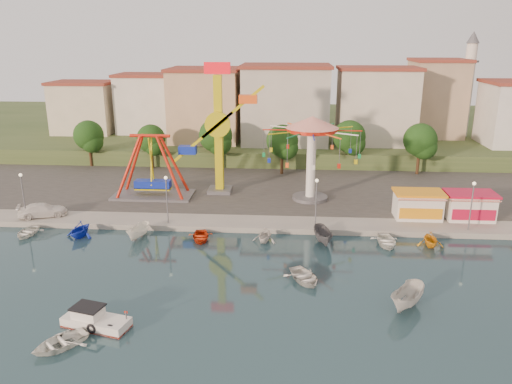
# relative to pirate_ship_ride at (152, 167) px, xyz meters

# --- Properties ---
(ground) EXTENTS (200.00, 200.00, 0.00)m
(ground) POSITION_rel_pirate_ship_ride_xyz_m (12.11, -22.27, -4.39)
(ground) COLOR #132936
(ground) RESTS_ON ground
(quay_deck) EXTENTS (200.00, 100.00, 0.60)m
(quay_deck) POSITION_rel_pirate_ship_ride_xyz_m (12.11, 39.73, -4.09)
(quay_deck) COLOR #9E998E
(quay_deck) RESTS_ON ground
(asphalt_pad) EXTENTS (90.00, 28.00, 0.01)m
(asphalt_pad) POSITION_rel_pirate_ship_ride_xyz_m (12.11, 7.73, -3.79)
(asphalt_pad) COLOR #4C4944
(asphalt_pad) RESTS_ON quay_deck
(hill_terrace) EXTENTS (200.00, 60.00, 3.00)m
(hill_terrace) POSITION_rel_pirate_ship_ride_xyz_m (12.11, 44.73, -2.89)
(hill_terrace) COLOR #384C26
(hill_terrace) RESTS_ON ground
(pirate_ship_ride) EXTENTS (10.00, 5.00, 8.00)m
(pirate_ship_ride) POSITION_rel_pirate_ship_ride_xyz_m (0.00, 0.00, 0.00)
(pirate_ship_ride) COLOR #59595E
(pirate_ship_ride) RESTS_ON quay_deck
(kamikaze_tower) EXTENTS (7.91, 3.10, 16.50)m
(kamikaze_tower) POSITION_rel_pirate_ship_ride_xyz_m (8.62, 2.10, 4.03)
(kamikaze_tower) COLOR #59595E
(kamikaze_tower) RESTS_ON quay_deck
(wave_swinger) EXTENTS (11.60, 11.60, 10.40)m
(wave_swinger) POSITION_rel_pirate_ship_ride_xyz_m (19.86, 0.13, 3.80)
(wave_swinger) COLOR #59595E
(wave_swinger) RESTS_ON quay_deck
(booth_left) EXTENTS (5.40, 3.78, 3.08)m
(booth_left) POSITION_rel_pirate_ship_ride_xyz_m (31.61, -5.78, -2.23)
(booth_left) COLOR white
(booth_left) RESTS_ON quay_deck
(booth_mid) EXTENTS (5.40, 3.78, 3.08)m
(booth_mid) POSITION_rel_pirate_ship_ride_xyz_m (37.24, -5.78, -2.23)
(booth_mid) COLOR white
(booth_mid) RESTS_ON quay_deck
(lamp_post_0) EXTENTS (0.14, 0.14, 5.00)m
(lamp_post_0) POSITION_rel_pirate_ship_ride_xyz_m (-11.89, -9.27, -1.29)
(lamp_post_0) COLOR #59595E
(lamp_post_0) RESTS_ON quay_deck
(lamp_post_1) EXTENTS (0.14, 0.14, 5.00)m
(lamp_post_1) POSITION_rel_pirate_ship_ride_xyz_m (4.11, -9.27, -1.29)
(lamp_post_1) COLOR #59595E
(lamp_post_1) RESTS_ON quay_deck
(lamp_post_2) EXTENTS (0.14, 0.14, 5.00)m
(lamp_post_2) POSITION_rel_pirate_ship_ride_xyz_m (20.11, -9.27, -1.29)
(lamp_post_2) COLOR #59595E
(lamp_post_2) RESTS_ON quay_deck
(lamp_post_3) EXTENTS (0.14, 0.14, 5.00)m
(lamp_post_3) POSITION_rel_pirate_ship_ride_xyz_m (36.11, -9.27, -1.29)
(lamp_post_3) COLOR #59595E
(lamp_post_3) RESTS_ON quay_deck
(tree_0) EXTENTS (4.60, 4.60, 7.19)m
(tree_0) POSITION_rel_pirate_ship_ride_xyz_m (-13.89, 14.71, 1.08)
(tree_0) COLOR #382314
(tree_0) RESTS_ON quay_deck
(tree_1) EXTENTS (4.35, 4.35, 6.80)m
(tree_1) POSITION_rel_pirate_ship_ride_xyz_m (-3.89, 13.97, 0.81)
(tree_1) COLOR #382314
(tree_1) RESTS_ON quay_deck
(tree_2) EXTENTS (5.02, 5.02, 7.85)m
(tree_2) POSITION_rel_pirate_ship_ride_xyz_m (6.11, 13.54, 1.52)
(tree_2) COLOR #382314
(tree_2) RESTS_ON quay_deck
(tree_3) EXTENTS (4.68, 4.68, 7.32)m
(tree_3) POSITION_rel_pirate_ship_ride_xyz_m (16.11, 12.10, 1.16)
(tree_3) COLOR #382314
(tree_3) RESTS_ON quay_deck
(tree_4) EXTENTS (4.86, 4.86, 7.60)m
(tree_4) POSITION_rel_pirate_ship_ride_xyz_m (26.11, 15.09, 1.35)
(tree_4) COLOR #382314
(tree_4) RESTS_ON quay_deck
(tree_5) EXTENTS (4.83, 4.83, 7.54)m
(tree_5) POSITION_rel_pirate_ship_ride_xyz_m (36.11, 13.27, 1.31)
(tree_5) COLOR #382314
(tree_5) RESTS_ON quay_deck
(building_0) EXTENTS (9.26, 9.53, 11.87)m
(building_0) POSITION_rel_pirate_ship_ride_xyz_m (-21.26, 23.80, 4.54)
(building_0) COLOR beige
(building_0) RESTS_ON hill_terrace
(building_1) EXTENTS (12.33, 9.01, 8.63)m
(building_1) POSITION_rel_pirate_ship_ride_xyz_m (-9.22, 29.12, 2.92)
(building_1) COLOR silver
(building_1) RESTS_ON hill_terrace
(building_2) EXTENTS (11.95, 9.28, 11.23)m
(building_2) POSITION_rel_pirate_ship_ride_xyz_m (3.93, 29.69, 4.22)
(building_2) COLOR tan
(building_2) RESTS_ON hill_terrace
(building_3) EXTENTS (12.59, 10.50, 9.20)m
(building_3) POSITION_rel_pirate_ship_ride_xyz_m (17.72, 26.54, 3.20)
(building_3) COLOR beige
(building_3) RESTS_ON hill_terrace
(building_4) EXTENTS (10.75, 9.23, 9.24)m
(building_4) POSITION_rel_pirate_ship_ride_xyz_m (31.18, 29.94, 3.22)
(building_4) COLOR beige
(building_4) RESTS_ON hill_terrace
(building_5) EXTENTS (12.77, 10.96, 11.21)m
(building_5) POSITION_rel_pirate_ship_ride_xyz_m (44.48, 28.07, 4.21)
(building_5) COLOR tan
(building_5) RESTS_ON hill_terrace
(minaret) EXTENTS (2.80, 2.80, 18.00)m
(minaret) POSITION_rel_pirate_ship_ride_xyz_m (48.11, 31.73, 8.15)
(minaret) COLOR silver
(minaret) RESTS_ON hill_terrace
(cabin_motorboat) EXTENTS (5.17, 2.99, 1.71)m
(cabin_motorboat) POSITION_rel_pirate_ship_ride_xyz_m (3.44, -28.91, -3.94)
(cabin_motorboat) COLOR white
(cabin_motorboat) RESTS_ON ground
(rowboat_a) EXTENTS (4.24, 4.75, 0.81)m
(rowboat_a) POSITION_rel_pirate_ship_ride_xyz_m (18.70, -20.86, -3.99)
(rowboat_a) COLOR white
(rowboat_a) RESTS_ON ground
(rowboat_b) EXTENTS (4.54, 4.63, 0.79)m
(rowboat_b) POSITION_rel_pirate_ship_ride_xyz_m (2.04, -31.55, -4.00)
(rowboat_b) COLOR white
(rowboat_b) RESTS_ON ground
(skiff) EXTENTS (4.00, 4.73, 1.76)m
(skiff) POSITION_rel_pirate_ship_ride_xyz_m (26.48, -24.77, -3.51)
(skiff) COLOR silver
(skiff) RESTS_ON ground
(van) EXTENTS (5.62, 3.88, 1.51)m
(van) POSITION_rel_pirate_ship_ride_xyz_m (-10.47, -8.27, -3.04)
(van) COLOR white
(van) RESTS_ON quay_deck
(moored_boat_0) EXTENTS (2.60, 3.58, 0.73)m
(moored_boat_0) POSITION_rel_pirate_ship_ride_xyz_m (-10.23, -12.47, -4.03)
(moored_boat_0) COLOR white
(moored_boat_0) RESTS_ON ground
(moored_boat_1) EXTENTS (3.48, 3.83, 1.74)m
(moored_boat_1) POSITION_rel_pirate_ship_ride_xyz_m (-4.45, -12.47, -3.52)
(moored_boat_1) COLOR #152DBC
(moored_boat_1) RESTS_ON ground
(moored_boat_2) EXTENTS (2.28, 3.97, 1.45)m
(moored_boat_2) POSITION_rel_pirate_ship_ride_xyz_m (1.77, -12.47, -3.67)
(moored_boat_2) COLOR white
(moored_boat_2) RESTS_ON ground
(moored_boat_3) EXTENTS (3.07, 3.90, 0.73)m
(moored_boat_3) POSITION_rel_pirate_ship_ride_xyz_m (8.24, -12.47, -4.03)
(moored_boat_3) COLOR red
(moored_boat_3) RESTS_ON ground
(moored_boat_4) EXTENTS (3.06, 3.32, 1.46)m
(moored_boat_4) POSITION_rel_pirate_ship_ride_xyz_m (14.85, -12.47, -3.66)
(moored_boat_4) COLOR silver
(moored_boat_4) RESTS_ON ground
(moored_boat_5) EXTENTS (2.29, 4.38, 1.61)m
(moored_boat_5) POSITION_rel_pirate_ship_ride_xyz_m (20.78, -12.47, -3.59)
(moored_boat_5) COLOR #515155
(moored_boat_5) RESTS_ON ground
(moored_boat_6) EXTENTS (2.79, 3.89, 0.80)m
(moored_boat_6) POSITION_rel_pirate_ship_ride_xyz_m (27.08, -12.47, -3.99)
(moored_boat_6) COLOR white
(moored_boat_6) RESTS_ON ground
(moored_boat_7) EXTENTS (2.62, 3.02, 1.56)m
(moored_boat_7) POSITION_rel_pirate_ship_ride_xyz_m (31.39, -12.47, -3.61)
(moored_boat_7) COLOR orange
(moored_boat_7) RESTS_ON ground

